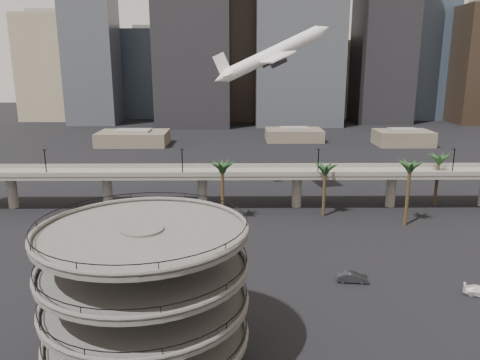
{
  "coord_description": "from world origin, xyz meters",
  "views": [
    {
      "loc": [
        -3.36,
        -49.72,
        32.92
      ],
      "look_at": [
        -2.53,
        28.0,
        13.29
      ],
      "focal_mm": 35.0,
      "sensor_mm": 36.0,
      "label": 1
    }
  ],
  "objects_px": {
    "parking_ramp": "(145,285)",
    "overpass": "(250,176)",
    "car_a": "(201,286)",
    "car_b": "(352,277)",
    "airborne_jet": "(272,55)"
  },
  "relations": [
    {
      "from": "car_a",
      "to": "car_b",
      "type": "height_order",
      "value": "car_b"
    },
    {
      "from": "overpass",
      "to": "airborne_jet",
      "type": "bearing_deg",
      "value": 70.35
    },
    {
      "from": "overpass",
      "to": "car_a",
      "type": "xyz_separation_m",
      "value": [
        -8.52,
        -41.42,
        -6.64
      ]
    },
    {
      "from": "parking_ramp",
      "to": "car_b",
      "type": "xyz_separation_m",
      "value": [
        27.64,
        20.15,
        -9.04
      ]
    },
    {
      "from": "car_a",
      "to": "overpass",
      "type": "bearing_deg",
      "value": -15.62
    },
    {
      "from": "airborne_jet",
      "to": "parking_ramp",
      "type": "bearing_deg",
      "value": -113.15
    },
    {
      "from": "overpass",
      "to": "car_a",
      "type": "bearing_deg",
      "value": -101.63
    },
    {
      "from": "parking_ramp",
      "to": "car_b",
      "type": "bearing_deg",
      "value": 36.1
    },
    {
      "from": "car_a",
      "to": "car_b",
      "type": "xyz_separation_m",
      "value": [
        23.16,
        2.57,
        0.09
      ]
    },
    {
      "from": "parking_ramp",
      "to": "overpass",
      "type": "distance_m",
      "value": 60.46
    },
    {
      "from": "overpass",
      "to": "parking_ramp",
      "type": "bearing_deg",
      "value": -102.43
    },
    {
      "from": "parking_ramp",
      "to": "overpass",
      "type": "xyz_separation_m",
      "value": [
        13.0,
        59.0,
        -2.5
      ]
    },
    {
      "from": "car_b",
      "to": "airborne_jet",
      "type": "bearing_deg",
      "value": 15.93
    },
    {
      "from": "car_a",
      "to": "parking_ramp",
      "type": "bearing_deg",
      "value": 161.72
    },
    {
      "from": "overpass",
      "to": "car_a",
      "type": "relative_size",
      "value": 31.62
    }
  ]
}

